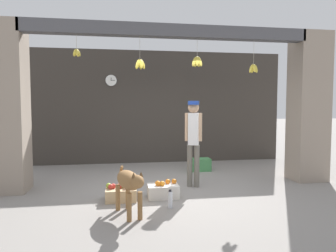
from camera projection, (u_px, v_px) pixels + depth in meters
name	position (u px, v px, depth m)	size (l,w,h in m)	color
ground_plane	(171.00, 189.00, 5.84)	(60.00, 60.00, 0.00)	gray
shop_back_wall	(155.00, 107.00, 8.58)	(7.44, 0.12, 3.18)	#38332D
shop_pillar_left	(6.00, 108.00, 5.57)	(0.70, 0.60, 3.18)	gray
shop_pillar_right	(308.00, 107.00, 6.49)	(0.70, 0.60, 3.18)	gray
storefront_awning	(171.00, 33.00, 5.76)	(5.54, 0.26, 0.90)	#4C4C51
dog	(129.00, 183.00, 4.39)	(0.48, 0.96, 0.72)	olive
shopkeeper	(193.00, 136.00, 5.96)	(0.33, 0.30, 1.72)	#6B665B
fruit_crate_oranges	(163.00, 190.00, 5.30)	(0.54, 0.37, 0.31)	silver
fruit_crate_apples	(121.00, 193.00, 5.16)	(0.52, 0.42, 0.29)	tan
produce_box_green	(199.00, 165.00, 7.50)	(0.54, 0.33, 0.31)	#42844C
water_bottle	(170.00, 200.00, 4.75)	(0.08, 0.08, 0.30)	silver
wall_clock	(111.00, 80.00, 8.27)	(0.32, 0.03, 0.32)	black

